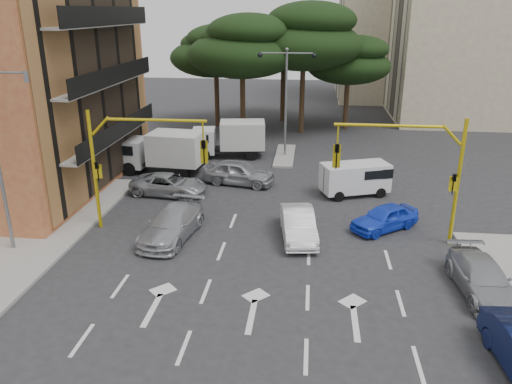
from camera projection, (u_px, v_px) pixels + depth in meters
The scene contains 22 objects.
ground at pixel (265, 253), 22.69m from camera, with size 120.00×120.00×0.00m, color #28282B.
median_strip at pixel (285, 156), 37.59m from camera, with size 1.40×6.00×0.15m, color gray.
apartment_beige_near at pixel (507, 22), 47.24m from camera, with size 20.20×12.15×18.70m.
apartment_beige_far at pixel (408, 28), 59.51m from camera, with size 16.20×12.15×16.70m.
pine_left_near at pixel (243, 46), 40.97m from camera, with size 9.15×9.15×10.23m.
pine_center at pixel (305, 36), 42.07m from camera, with size 9.98×9.98×11.16m.
pine_left_far at pixel (216, 51), 45.25m from camera, with size 8.32×8.32×9.30m.
pine_right at pixel (349, 60), 44.24m from camera, with size 7.49×7.49×8.37m.
pine_back at pixel (284, 41), 47.19m from camera, with size 9.15×9.15×10.23m.
signal_mast_right at pixel (419, 164), 22.50m from camera, with size 5.79×0.37×6.00m.
signal_mast_left at pixel (128, 155), 23.92m from camera, with size 5.79×0.37×6.00m.
street_lamp_left at pixel (1, 152), 21.31m from camera, with size 2.08×0.20×8.00m.
street_lamp_center at pixel (286, 84), 35.75m from camera, with size 4.16×0.36×7.77m.
car_white_hatch at pixel (298, 224), 24.00m from camera, with size 1.49×4.29×1.41m, color silver.
car_blue_compact at pixel (385, 218), 24.97m from camera, with size 1.50×3.72×1.27m, color blue.
car_silver_wagon at pixel (172, 224), 24.04m from camera, with size 2.00×4.91×1.42m, color #A7A9AF.
car_silver_cross_a at pixel (169, 185), 29.67m from camera, with size 2.09×4.54×1.26m, color #A0A4A8.
car_silver_cross_b at pixel (239, 172), 31.44m from camera, with size 1.81×4.51×1.54m, color #A4A6AC.
car_silver_parked at pixel (482, 278), 19.33m from camera, with size 1.81×4.45×1.29m, color #95989C.
van_white at pixel (355, 179), 29.55m from camera, with size 1.77×3.92×1.96m, color silver, non-canonical shape.
box_truck_a at pixel (162, 153), 33.41m from camera, with size 2.41×5.74×2.82m, color silver, non-canonical shape.
box_truck_b at pixel (229, 139), 37.12m from camera, with size 2.29×5.44×2.68m, color white, non-canonical shape.
Camera 1 is at (1.87, -20.26, 10.44)m, focal length 35.00 mm.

